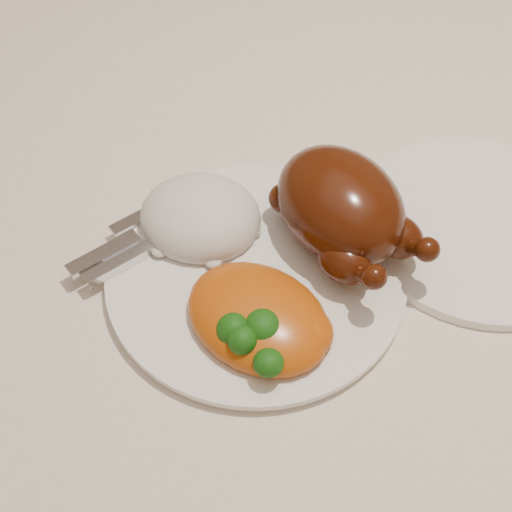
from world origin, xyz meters
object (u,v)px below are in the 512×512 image
Objects in this scene: side_plate at (480,225)px; roast_chicken at (342,208)px; dinner_plate at (256,275)px; dining_table at (275,217)px.

roast_chicken reaches higher than side_plate.
dining_table is at bearing 119.46° from dinner_plate.
dinner_plate is 0.21m from side_plate.
roast_chicken is (0.12, -0.07, 0.15)m from dining_table.
dining_table is 0.20m from dinner_plate.
dinner_plate is 1.47× the size of roast_chicken.
dinner_plate is 0.09m from roast_chicken.
dining_table is 7.17× the size of side_plate.
side_plate reaches higher than dining_table.
dinner_plate reaches higher than dining_table.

